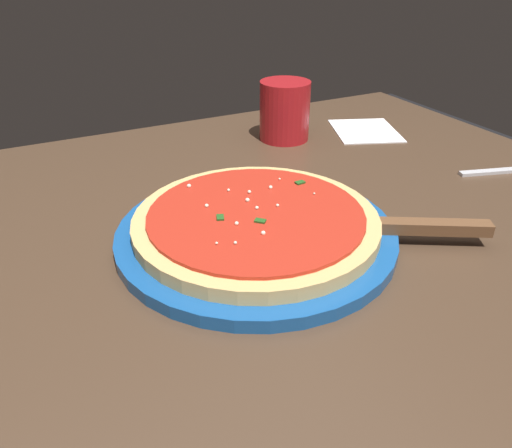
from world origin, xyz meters
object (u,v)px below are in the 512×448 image
at_px(pizza, 256,221).
at_px(napkin_folded_right, 365,131).
at_px(serving_plate, 256,233).
at_px(pizza_server, 396,228).
at_px(cup_tall_drink, 285,111).

height_order(pizza, napkin_folded_right, pizza).
relative_size(serving_plate, pizza_server, 1.50).
bearing_deg(cup_tall_drink, serving_plate, 54.78).
bearing_deg(serving_plate, napkin_folded_right, -145.02).
distance_m(pizza, napkin_folded_right, 0.42).
distance_m(pizza_server, napkin_folded_right, 0.38).
xyz_separation_m(serving_plate, pizza, (0.00, -0.00, 0.02)).
bearing_deg(pizza, pizza_server, 150.16).
bearing_deg(cup_tall_drink, pizza, 54.78).
xyz_separation_m(pizza, pizza_server, (-0.14, 0.08, -0.00)).
distance_m(serving_plate, pizza, 0.02).
bearing_deg(cup_tall_drink, napkin_folded_right, 167.34).
bearing_deg(cup_tall_drink, pizza_server, 80.59).
bearing_deg(napkin_folded_right, serving_plate, 34.98).
distance_m(serving_plate, napkin_folded_right, 0.42).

